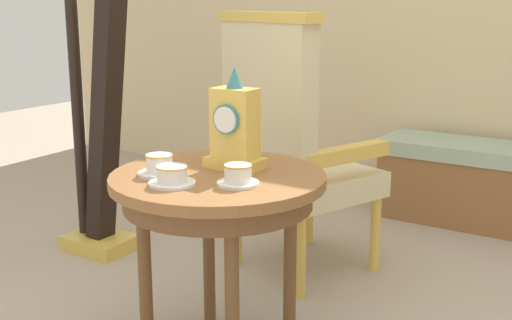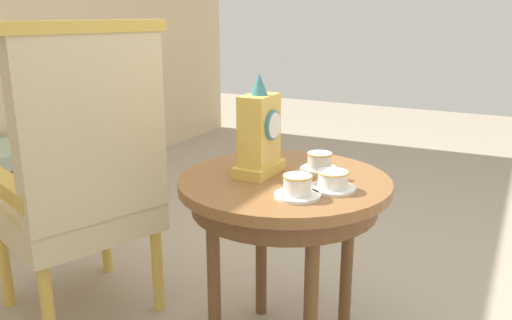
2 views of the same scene
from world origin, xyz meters
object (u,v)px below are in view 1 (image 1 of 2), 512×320
Objects in this scene: teacup_right at (172,176)px; window_bench at (480,184)px; teacup_left at (159,166)px; harp at (98,111)px; teacup_center at (239,175)px; mantel_clock at (235,128)px; side_table at (218,197)px; armchair at (289,143)px.

teacup_right is 0.13× the size of window_bench.
teacup_left is 1.07m from harp.
teacup_center is at bearing -25.48° from harp.
teacup_left is 0.28m from teacup_center.
mantel_clock is (0.15, 0.20, 0.11)m from teacup_left.
harp is at bearing 154.52° from teacup_center.
teacup_center is (0.13, -0.07, 0.11)m from side_table.
window_bench is (0.53, 1.14, -0.37)m from armchair.
window_bench is at bearing 78.48° from mantel_clock.
window_bench is (0.52, 1.99, -0.45)m from teacup_left.
harp is (-0.89, 0.60, 0.01)m from teacup_left.
mantel_clock is at bearing 88.29° from side_table.
side_table is 2.07× the size of mantel_clock.
armchair is 0.92m from harp.
armchair is 0.67× the size of harp.
teacup_left reaches higher than side_table.
teacup_center is (0.17, 0.11, 0.00)m from teacup_right.
side_table is at bearing -77.49° from armchair.
side_table is at bearing -25.10° from harp.
armchair is (-0.16, 0.74, 0.03)m from side_table.
side_table is 1.94m from window_bench.
teacup_left is 1.07× the size of teacup_center.
mantel_clock is 1.12m from harp.
teacup_left is at bearing -33.87° from harp.
harp reaches higher than teacup_center.
armchair reaches higher than window_bench.
side_table reaches higher than window_bench.
side_table is at bearing 151.53° from teacup_center.
mantel_clock reaches higher than teacup_center.
armchair reaches higher than mantel_clock.
side_table is 0.21m from teacup_left.
mantel_clock reaches higher than window_bench.
side_table is 0.61× the size of armchair.
armchair is (-0.01, 0.85, -0.08)m from teacup_left.
teacup_left reaches higher than teacup_center.
teacup_right is at bearing -102.42° from side_table.
teacup_right is (0.11, -0.07, -0.00)m from teacup_left.
teacup_left is 0.28m from mantel_clock.
teacup_center is 0.12× the size of window_bench.
teacup_left is at bearing 147.81° from teacup_right.
harp reaches higher than teacup_right.
teacup_left is at bearing -104.55° from window_bench.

